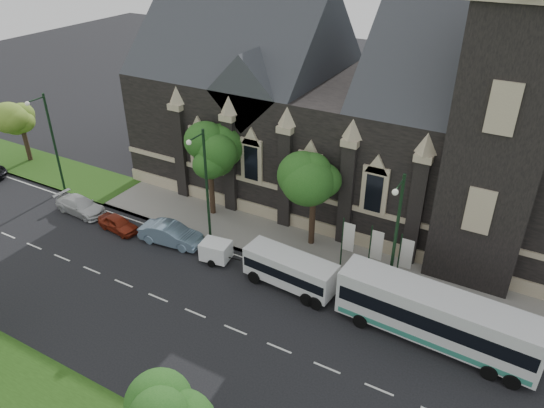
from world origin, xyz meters
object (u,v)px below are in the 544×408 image
Objects in this scene: car_far_white at (80,206)px; sedan at (171,234)px; tree_walk_far at (23,117)px; shuttle_bus at (291,269)px; tree_walk_left at (213,150)px; tour_coach at (436,317)px; box_trailer at (216,251)px; street_lamp_near at (395,234)px; banner_flag_left at (346,239)px; car_far_red at (118,224)px; street_lamp_far at (51,139)px; banner_flag_center at (374,247)px; street_lamp_mid at (205,181)px; tree_walk_right at (318,175)px; banner_flag_right at (404,256)px.

sedan is at bearing -86.44° from car_far_white.
shuttle_bus is (31.79, -4.92, -3.20)m from tree_walk_far.
shuttle_bus is (9.76, -5.45, -4.32)m from tree_walk_left.
tour_coach reaches higher than box_trailer.
street_lamp_near is 4.99m from banner_flag_left.
car_far_red is at bearing -173.78° from street_lamp_near.
street_lamp_far is 10.30m from car_far_red.
banner_flag_center is at bearing -71.85° from car_far_red.
car_far_red is (8.98, -2.29, -4.50)m from street_lamp_far.
street_lamp_far is at bearing 81.57° from car_far_red.
street_lamp_far is 24.32m from shuttle_bus.
tree_walk_far is at bearing 172.63° from street_lamp_mid.
tree_walk_far is 1.33× the size of car_far_white.
street_lamp_mid is (23.82, -3.08, 0.49)m from tree_walk_far.
box_trailer is (-15.49, 0.29, -0.94)m from tour_coach.
tree_walk_right is at bearing 151.94° from street_lamp_near.
street_lamp_near is 14.00m from street_lamp_mid.
sedan is (21.56, -4.75, -3.81)m from tree_walk_far.
street_lamp_far is 1.84× the size of sedan.
street_lamp_far is 30.47m from banner_flag_right.
banner_flag_left is at bearing -29.10° from tree_walk_right.
box_trailer is at bearing -162.93° from banner_flag_right.
box_trailer is at bearing -155.52° from banner_flag_left.
box_trailer is at bearing -5.93° from street_lamp_far.
street_lamp_near reaches higher than tree_walk_left.
banner_flag_right is at bearing -79.19° from car_far_white.
tree_walk_far is at bearing -179.01° from tree_walk_right.
tree_walk_left reaches higher than banner_flag_left.
banner_flag_right is at bearing 9.08° from box_trailer.
street_lamp_mid is at bearing -169.50° from banner_flag_left.
street_lamp_mid reaches higher than tree_walk_left.
tour_coach is at bearing -16.66° from tree_walk_left.
tree_walk_left is at bearing -58.58° from car_far_white.
tour_coach is at bearing -98.37° from sedan.
banner_flag_left is 1.33× the size of box_trailer.
tour_coach is 3.20× the size of car_far_red.
tree_walk_right is 20.31m from car_far_white.
tree_walk_far is 1.74× the size of car_far_red.
shuttle_bus is 10.25m from sedan.
street_lamp_near is at bearing -27.18° from banner_flag_left.
box_trailer is at bearing -81.43° from car_far_red.
banner_flag_center is (14.08, -1.70, -3.35)m from tree_walk_left.
tour_coach is at bearing -29.36° from tree_walk_right.
street_lamp_far is 18.58m from box_trailer.
banner_flag_left is at bearing 16.49° from box_trailer.
street_lamp_near reaches higher than shuttle_bus.
street_lamp_near is 3.34m from banner_flag_right.
banner_flag_left reaches higher than car_far_white.
street_lamp_near is (15.80, -3.61, -0.62)m from tree_walk_left.
street_lamp_near reaches higher than car_far_white.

